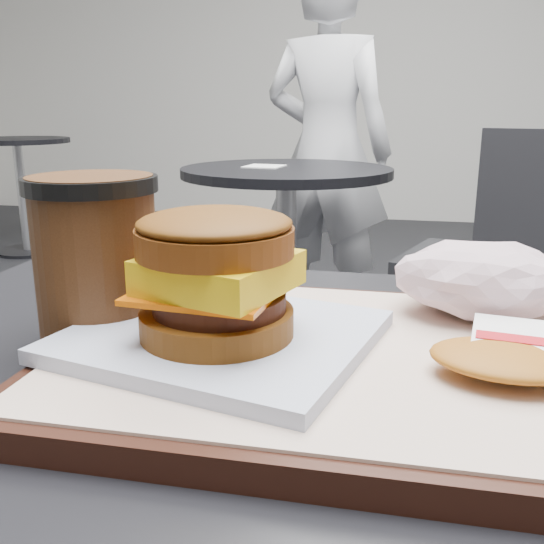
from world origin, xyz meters
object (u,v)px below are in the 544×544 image
at_px(serving_tray, 343,361).
at_px(crumpled_wrapper, 481,279).
at_px(breakfast_sandwich, 218,290).
at_px(coffee_cup, 96,255).
at_px(neighbor_table, 286,227).
at_px(patron, 327,151).
at_px(neighbor_chair, 497,248).
at_px(hash_brown, 529,353).

xyz_separation_m(serving_tray, crumpled_wrapper, (0.09, 0.09, 0.04)).
bearing_deg(breakfast_sandwich, crumpled_wrapper, 30.65).
relative_size(breakfast_sandwich, coffee_cup, 1.77).
bearing_deg(crumpled_wrapper, neighbor_table, 105.85).
height_order(breakfast_sandwich, crumpled_wrapper, breakfast_sandwich).
relative_size(serving_tray, patron, 0.25).
height_order(crumpled_wrapper, neighbor_chair, neighbor_chair).
bearing_deg(crumpled_wrapper, coffee_cup, -166.48).
bearing_deg(neighbor_table, crumpled_wrapper, -74.15).
bearing_deg(neighbor_table, breakfast_sandwich, -80.99).
distance_m(hash_brown, crumpled_wrapper, 0.10).
bearing_deg(serving_tray, breakfast_sandwich, -168.86).
xyz_separation_m(coffee_cup, neighbor_table, (-0.15, 1.59, -0.29)).
height_order(breakfast_sandwich, neighbor_chair, breakfast_sandwich).
distance_m(coffee_cup, neighbor_table, 1.63).
xyz_separation_m(coffee_cup, neighbor_chair, (0.53, 1.58, -0.33)).
bearing_deg(serving_tray, hash_brown, -6.04).
bearing_deg(patron, breakfast_sandwich, 109.04).
relative_size(neighbor_chair, patron, 0.58).
bearing_deg(crumpled_wrapper, hash_brown, -79.72).
xyz_separation_m(crumpled_wrapper, coffee_cup, (-0.28, -0.07, 0.02)).
bearing_deg(coffee_cup, patron, 92.41).
bearing_deg(patron, crumpled_wrapper, 113.89).
xyz_separation_m(breakfast_sandwich, neighbor_chair, (0.43, 1.62, -0.32)).
bearing_deg(crumpled_wrapper, neighbor_chair, 80.61).
distance_m(breakfast_sandwich, patron, 2.25).
distance_m(hash_brown, neighbor_chair, 1.66).
height_order(neighbor_table, patron, patron).
height_order(serving_tray, breakfast_sandwich, breakfast_sandwich).
bearing_deg(crumpled_wrapper, serving_tray, -137.07).
relative_size(neighbor_table, neighbor_chair, 0.85).
distance_m(breakfast_sandwich, neighbor_table, 1.67).
bearing_deg(neighbor_chair, breakfast_sandwich, -104.73).
distance_m(breakfast_sandwich, neighbor_chair, 1.70).
height_order(serving_tray, patron, patron).
xyz_separation_m(breakfast_sandwich, neighbor_table, (-0.26, 1.63, -0.28)).
bearing_deg(patron, neighbor_table, 98.30).
relative_size(hash_brown, patron, 0.08).
bearing_deg(breakfast_sandwich, coffee_cup, 160.65).
height_order(hash_brown, coffee_cup, coffee_cup).
height_order(crumpled_wrapper, neighbor_table, crumpled_wrapper).
distance_m(serving_tray, neighbor_table, 1.66).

